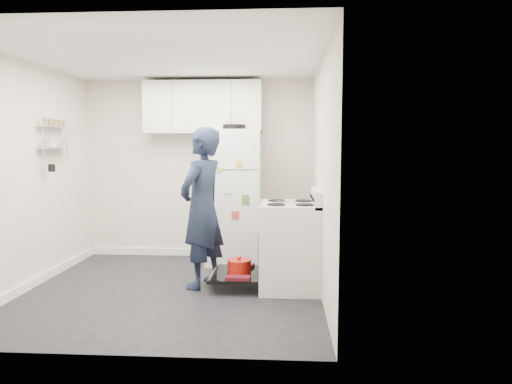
# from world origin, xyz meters

# --- Properties ---
(room) EXTENTS (3.21, 3.21, 2.51)m
(room) POSITION_xyz_m (-0.03, 0.03, 1.21)
(room) COLOR black
(room) RESTS_ON ground
(electric_range) EXTENTS (0.66, 0.76, 1.10)m
(electric_range) POSITION_xyz_m (1.26, 0.15, 0.47)
(electric_range) COLOR silver
(electric_range) RESTS_ON ground
(open_oven_door) EXTENTS (0.55, 0.70, 0.22)m
(open_oven_door) POSITION_xyz_m (0.69, 0.16, 0.18)
(open_oven_door) COLOR black
(open_oven_door) RESTS_ON ground
(refrigerator) EXTENTS (0.72, 0.74, 1.86)m
(refrigerator) POSITION_xyz_m (0.54, 1.25, 0.90)
(refrigerator) COLOR white
(refrigerator) RESTS_ON ground
(upper_cabinets) EXTENTS (1.60, 0.33, 0.70)m
(upper_cabinets) POSITION_xyz_m (0.10, 1.43, 2.10)
(upper_cabinets) COLOR silver
(upper_cabinets) RESTS_ON room
(wall_shelf_rack) EXTENTS (0.14, 0.60, 0.61)m
(wall_shelf_rack) POSITION_xyz_m (-1.52, 0.49, 1.68)
(wall_shelf_rack) COLOR #B2B2B7
(wall_shelf_rack) RESTS_ON room
(person) EXTENTS (0.66, 0.77, 1.78)m
(person) POSITION_xyz_m (0.30, 0.15, 0.89)
(person) COLOR #192238
(person) RESTS_ON ground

